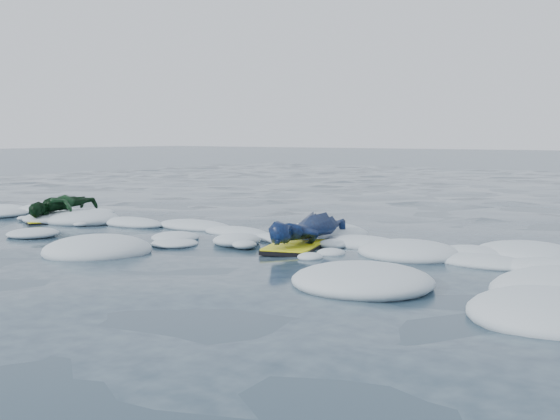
{
  "coord_description": "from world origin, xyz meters",
  "views": [
    {
      "loc": [
        5.91,
        -5.43,
        1.3
      ],
      "look_at": [
        0.66,
        1.6,
        0.37
      ],
      "focal_mm": 45.0,
      "sensor_mm": 36.0,
      "label": 1
    }
  ],
  "objects": [
    {
      "name": "ground",
      "position": [
        0.0,
        0.0,
        0.0
      ],
      "size": [
        120.0,
        120.0,
        0.0
      ],
      "primitive_type": "plane",
      "color": "#172F38",
      "rests_on": "ground"
    },
    {
      "name": "foam_band",
      "position": [
        0.0,
        1.03,
        0.0
      ],
      "size": [
        12.0,
        3.1,
        0.3
      ],
      "primitive_type": null,
      "color": "silver",
      "rests_on": "ground"
    },
    {
      "name": "prone_woman_unit",
      "position": [
        1.33,
        1.21,
        0.19
      ],
      "size": [
        0.83,
        1.57,
        0.38
      ],
      "rotation": [
        0.0,
        0.0,
        1.9
      ],
      "color": "black",
      "rests_on": "ground"
    },
    {
      "name": "prone_child_unit",
      "position": [
        -2.95,
        0.98,
        0.21
      ],
      "size": [
        0.67,
        1.14,
        0.41
      ],
      "rotation": [
        0.0,
        0.0,
        1.11
      ],
      "color": "black",
      "rests_on": "ground"
    }
  ]
}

